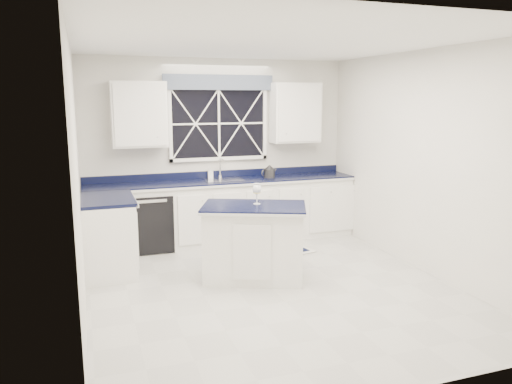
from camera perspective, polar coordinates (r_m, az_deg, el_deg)
name	(u,v)px	position (r m, az deg, el deg)	size (l,w,h in m)	color
ground	(271,287)	(5.79, 1.70, -10.81)	(4.50, 4.50, 0.00)	#A3A39F
back_wall	(218,150)	(7.58, -4.31, 4.80)	(4.00, 0.10, 2.70)	silver
base_cabinets	(205,217)	(7.20, -5.81, -2.81)	(3.99, 1.60, 0.90)	white
countertop	(224,181)	(7.35, -3.67, 1.24)	(3.98, 0.64, 0.04)	black
dishwasher	(150,221)	(7.24, -12.05, -3.24)	(0.60, 0.58, 0.82)	black
window	(219,118)	(7.50, -4.27, 8.42)	(1.65, 0.09, 1.26)	black
upper_cabinets	(221,114)	(7.38, -4.03, 8.92)	(3.10, 0.34, 0.90)	white
faucet	(221,168)	(7.50, -4.08, 2.81)	(0.05, 0.20, 0.30)	silver
island	(254,242)	(5.93, -0.23, -5.71)	(1.38, 1.13, 0.89)	white
rug	(264,251)	(7.03, 0.89, -6.81)	(1.40, 1.02, 0.02)	beige
kettle	(269,172)	(7.53, 1.52, 2.33)	(0.27, 0.20, 0.20)	#2A2A2D
wine_glass	(257,190)	(5.86, 0.10, 0.25)	(0.11, 0.11, 0.25)	silver
soap_bottle	(210,173)	(7.50, -5.23, 2.21)	(0.08, 0.08, 0.17)	silver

